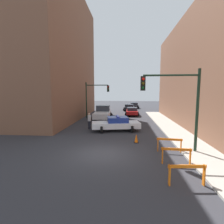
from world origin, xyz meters
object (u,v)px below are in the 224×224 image
traffic_light_far (94,95)px  traffic_cone (136,139)px  police_car (116,124)px  pedestrian_crossing (89,121)px  white_truck (103,113)px  barrier_front (187,171)px  traffic_light_near (179,98)px  barrier_back (169,143)px  parked_car_near (132,111)px  parked_car_mid (129,107)px  barrier_mid (176,153)px  parked_car_far (134,105)px

traffic_light_far → traffic_cone: 13.47m
police_car → pedestrian_crossing: size_ratio=2.99×
white_truck → barrier_front: 17.94m
police_car → traffic_light_near: bearing=-154.2°
pedestrian_crossing → barrier_back: 9.36m
parked_car_near → pedestrian_crossing: (-4.78, -10.69, 0.19)m
police_car → parked_car_near: police_car is taller
parked_car_mid → barrier_back: size_ratio=2.80×
pedestrian_crossing → barrier_mid: bearing=133.1°
barrier_back → traffic_light_near: bearing=-5.5°
parked_car_near → barrier_back: size_ratio=2.71×
parked_car_far → police_car: bearing=-97.2°
barrier_mid → barrier_back: size_ratio=1.00×
parked_car_far → pedestrian_crossing: pedestrian_crossing is taller
traffic_light_near → traffic_light_far: 15.98m
barrier_mid → traffic_cone: size_ratio=2.44×
traffic_light_near → pedestrian_crossing: (-7.15, 6.57, -2.67)m
parked_car_mid → parked_car_near: bearing=-81.2°
white_truck → traffic_light_far: bearing=144.0°
parked_car_mid → parked_car_far: 5.43m
parked_car_far → barrier_front: bearing=-89.2°
traffic_cone → traffic_light_near: bearing=-37.9°
parked_car_mid → traffic_cone: parked_car_mid is taller
parked_car_near → pedestrian_crossing: bearing=-113.1°
traffic_light_near → white_truck: size_ratio=0.95×
traffic_light_near → parked_car_mid: (-2.73, 24.25, -2.86)m
traffic_light_near → parked_car_far: 29.74m
white_truck → barrier_mid: bearing=-69.3°
parked_car_far → traffic_light_near: bearing=-87.7°
pedestrian_crossing → barrier_front: (6.45, -10.66, -0.24)m
police_car → barrier_mid: (3.72, -7.76, -0.11)m
pedestrian_crossing → barrier_back: (6.70, -6.52, -0.24)m
barrier_back → parked_car_mid: bearing=95.4°
parked_car_near → parked_car_far: bearing=87.2°
traffic_light_far → white_truck: 3.03m
white_truck → pedestrian_crossing: size_ratio=3.29×
barrier_mid → traffic_cone: (-1.94, 3.85, -0.30)m
traffic_light_far → barrier_front: (7.33, -17.90, -2.78)m
parked_car_near → traffic_light_near: bearing=-81.2°
white_truck → parked_car_mid: bearing=69.5°
pedestrian_crossing → traffic_cone: bearing=140.4°
barrier_back → traffic_light_far: bearing=118.9°
traffic_light_near → barrier_front: (-0.70, -4.09, -2.91)m
white_truck → traffic_cone: bearing=-70.9°
traffic_light_near → traffic_cone: traffic_light_near is taller
traffic_light_far → parked_car_far: bearing=67.7°
police_car → white_truck: white_truck is taller
traffic_light_near → barrier_mid: bearing=-105.8°
parked_car_mid → traffic_cone: (0.25, -22.33, -0.36)m
traffic_light_far → traffic_cone: bearing=-65.0°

